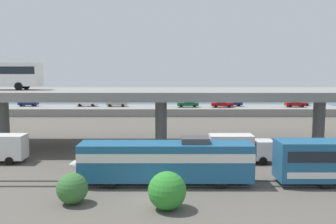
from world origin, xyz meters
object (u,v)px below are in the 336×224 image
parked_car_1 (231,103)px  parked_car_4 (293,104)px  parked_car_5 (27,103)px  parked_car_6 (298,102)px  service_truck_east (238,148)px  parked_car_0 (115,103)px  train_locomotive (156,160)px  parked_car_7 (220,104)px  parked_car_2 (86,103)px  parked_car_3 (187,104)px

parked_car_1 → parked_car_4: size_ratio=1.04×
parked_car_5 → parked_car_6: size_ratio=1.02×
parked_car_4 → service_truck_east: bearing=-115.5°
service_truck_east → parked_car_0: bearing=113.6°
train_locomotive → parked_car_0: train_locomotive is taller
parked_car_6 → parked_car_7: 18.86m
train_locomotive → service_truck_east: (8.58, 7.61, -0.56)m
parked_car_7 → parked_car_0: bearing=175.5°
parked_car_0 → parked_car_5: size_ratio=1.08×
parked_car_4 → parked_car_6: size_ratio=1.02×
parked_car_2 → parked_car_3: 22.67m
parked_car_0 → parked_car_4: size_ratio=1.08×
parked_car_0 → train_locomotive: bearing=-78.4°
parked_car_0 → parked_car_6: (41.74, 2.05, -0.00)m
parked_car_7 → parked_car_4: bearing=2.7°
parked_car_0 → parked_car_1: size_ratio=1.03×
service_truck_east → parked_car_2: 51.26m
parked_car_6 → service_truck_east: bearing=-116.2°
parked_car_3 → parked_car_4: (23.62, 0.33, -0.00)m
parked_car_0 → parked_car_4: bearing=-1.6°
parked_car_2 → parked_car_4: size_ratio=1.09×
service_truck_east → parked_car_5: 59.21m
train_locomotive → parked_car_1: 54.49m
parked_car_2 → parked_car_5: 13.25m
parked_car_1 → parked_car_5: same height
train_locomotive → parked_car_5: size_ratio=3.76×
parked_car_1 → parked_car_7: same height
parked_car_3 → parked_car_5: 35.90m
parked_car_4 → parked_car_7: (-16.24, -0.78, 0.00)m
service_truck_east → parked_car_5: parked_car_5 is taller
parked_car_0 → parked_car_1: 26.06m
service_truck_east → parked_car_7: bearing=84.4°
parked_car_3 → parked_car_4: size_ratio=1.09×
parked_car_5 → parked_car_7: same height
train_locomotive → parked_car_1: size_ratio=3.59×
parked_car_6 → parked_car_7: size_ratio=0.90×
train_locomotive → parked_car_6: size_ratio=3.82×
service_truck_east → parked_car_3: parked_car_3 is taller
parked_car_1 → parked_car_0: bearing=1.9°
parked_car_0 → parked_car_2: bearing=175.7°
parked_car_4 → parked_car_2: bearing=178.0°
parked_car_3 → parked_car_6: 26.07m
parked_car_0 → parked_car_5: (-19.93, 0.70, -0.00)m
parked_car_0 → parked_car_3: same height
train_locomotive → parked_car_6: train_locomotive is taller
parked_car_0 → parked_car_2: same height
parked_car_1 → parked_car_3: (-10.13, -2.28, 0.00)m
parked_car_1 → parked_car_7: 3.88m
train_locomotive → parked_car_6: bearing=-120.3°
parked_car_1 → train_locomotive: bearing=73.5°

